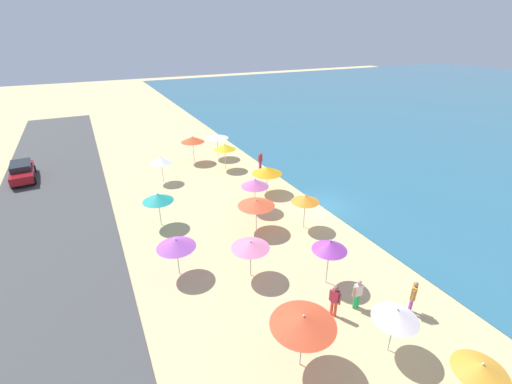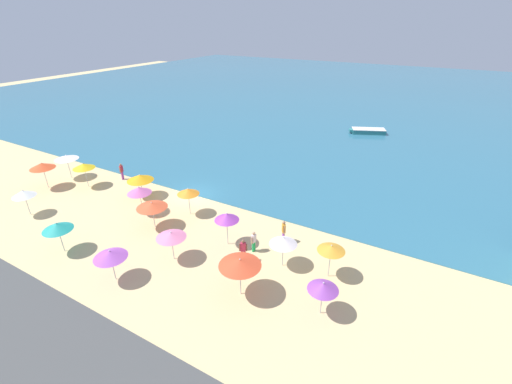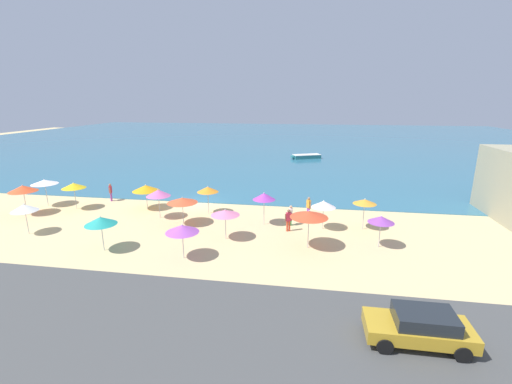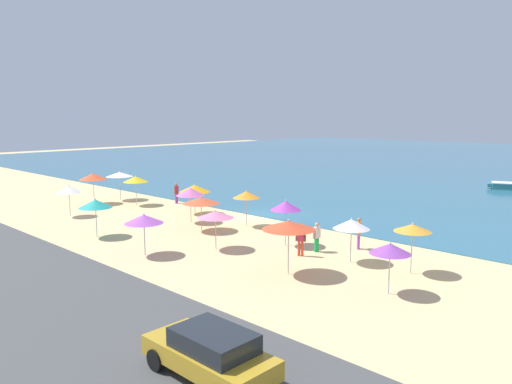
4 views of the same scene
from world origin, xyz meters
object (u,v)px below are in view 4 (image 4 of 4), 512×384
Objects in this scene: beach_umbrella_1 at (136,179)px; bather_0 at (317,235)px; beach_umbrella_13 at (286,206)px; bather_2 at (301,238)px; beach_umbrella_11 at (390,249)px; parked_car_0 at (211,352)px; beach_umbrella_10 at (144,219)px; beach_umbrella_5 at (201,200)px; beach_umbrella_3 at (351,224)px; beach_umbrella_0 at (69,189)px; beach_umbrella_15 at (120,174)px; beach_umbrella_14 at (93,177)px; beach_umbrella_8 at (413,228)px; beach_umbrella_9 at (95,204)px; beach_umbrella_7 at (247,195)px; beach_umbrella_6 at (216,215)px; beach_umbrella_4 at (289,225)px; beach_umbrella_12 at (195,188)px; bather_1 at (176,192)px; beach_umbrella_2 at (190,192)px.

beach_umbrella_1 is 19.39m from bather_0.
bather_2 is (1.99, -1.10, -1.35)m from beach_umbrella_13.
parked_car_0 is at bearing -91.14° from beach_umbrella_11.
beach_umbrella_10 is at bearing -163.33° from beach_umbrella_11.
beach_umbrella_1 reaches higher than beach_umbrella_5.
beach_umbrella_3 is at bearing 3.49° from beach_umbrella_5.
beach_umbrella_0 is at bearing -168.45° from beach_umbrella_3.
beach_umbrella_1 is 0.98× the size of beach_umbrella_15.
beach_umbrella_8 is at bearing 1.96° from beach_umbrella_14.
beach_umbrella_10 is at bearing -2.66° from beach_umbrella_9.
beach_umbrella_5 is 14.50m from beach_umbrella_15.
beach_umbrella_7 is at bearing 158.52° from beach_umbrella_13.
beach_umbrella_11 reaches higher than beach_umbrella_6.
beach_umbrella_4 is at bearing 2.11° from beach_umbrella_0.
beach_umbrella_6 is 8.03m from beach_umbrella_9.
beach_umbrella_8 is 5.84m from bather_2.
bather_1 is (-4.58, 1.74, -0.95)m from beach_umbrella_12.
beach_umbrella_5 is 3.16m from beach_umbrella_7.
beach_umbrella_5 is at bearing -176.51° from beach_umbrella_3.
beach_umbrella_15 is at bearing 172.67° from bather_2.
beach_umbrella_1 is 3.33m from beach_umbrella_15.
beach_umbrella_6 is 1.30× the size of bather_2.
beach_umbrella_6 is 0.91× the size of beach_umbrella_8.
beach_umbrella_2 is 1.47× the size of bather_2.
bather_2 is at bearing -16.55° from bather_1.
beach_umbrella_4 is at bearing -18.45° from beach_umbrella_2.
beach_umbrella_2 reaches higher than beach_umbrella_8.
beach_umbrella_2 is 0.99× the size of beach_umbrella_15.
beach_umbrella_4 reaches higher than bather_1.
bather_0 is (4.35, 3.43, -1.04)m from beach_umbrella_6.
beach_umbrella_14 is at bearing -169.73° from beach_umbrella_7.
bather_2 is (17.52, -5.21, -0.02)m from bather_1.
beach_umbrella_14 is 30.79m from parked_car_0.
beach_umbrella_5 is (2.48, -1.13, -0.18)m from beach_umbrella_2.
beach_umbrella_7 reaches higher than beach_umbrella_0.
beach_umbrella_9 is 13.60m from beach_umbrella_15.
bather_1 reaches higher than bather_2.
beach_umbrella_4 reaches higher than beach_umbrella_7.
beach_umbrella_5 reaches higher than beach_umbrella_11.
beach_umbrella_6 is at bearing -124.84° from beach_umbrella_13.
beach_umbrella_1 reaches higher than beach_umbrella_9.
beach_umbrella_12 is 1.46× the size of bather_0.
beach_umbrella_1 is at bearing 151.17° from parked_car_0.
beach_umbrella_5 is at bearing 140.76° from parked_car_0.
parked_car_0 is at bearing -35.35° from bather_1.
beach_umbrella_1 is 1.04× the size of beach_umbrella_12.
beach_umbrella_3 is 2.70m from bather_0.
beach_umbrella_7 reaches higher than bather_2.
beach_umbrella_4 reaches higher than beach_umbrella_6.
beach_umbrella_8 is 18.44m from beach_umbrella_9.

